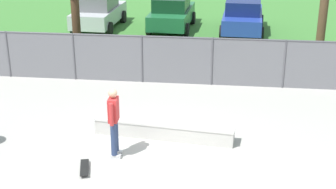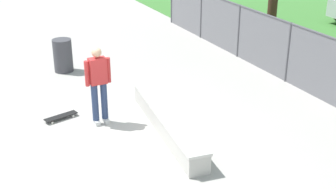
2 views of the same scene
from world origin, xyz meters
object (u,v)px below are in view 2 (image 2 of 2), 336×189
skateboard (61,116)px  trash_bin (63,55)px  skateboarder (98,82)px  concrete_ledge (167,122)px

skateboard → trash_bin: size_ratio=0.84×
trash_bin → skateboarder: bearing=-1.3°
trash_bin → concrete_ledge: bearing=12.7°
skateboarder → skateboard: 1.35m
concrete_ledge → trash_bin: bearing=-167.3°
concrete_ledge → trash_bin: size_ratio=3.95×
concrete_ledge → skateboarder: 1.78m
skateboard → trash_bin: 3.34m
concrete_ledge → skateboarder: skateboarder is taller
concrete_ledge → trash_bin: 4.99m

